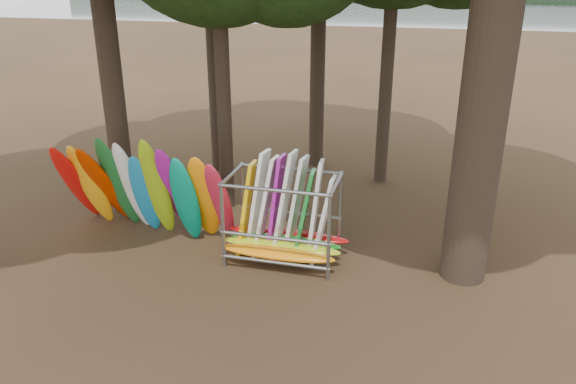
# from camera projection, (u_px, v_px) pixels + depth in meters

# --- Properties ---
(ground) EXTENTS (120.00, 120.00, 0.00)m
(ground) POSITION_uv_depth(u_px,v_px,m) (256.00, 264.00, 14.01)
(ground) COLOR #47331E
(ground) RESTS_ON ground
(lake) EXTENTS (160.00, 160.00, 0.00)m
(lake) POSITION_uv_depth(u_px,v_px,m) (407.00, 28.00, 67.83)
(lake) COLOR gray
(lake) RESTS_ON ground
(kayak_row) EXTENTS (4.90, 2.20, 3.13)m
(kayak_row) POSITION_uv_depth(u_px,v_px,m) (144.00, 190.00, 14.98)
(kayak_row) COLOR red
(kayak_row) RESTS_ON ground
(storage_rack) EXTENTS (3.21, 1.61, 2.85)m
(storage_rack) POSITION_uv_depth(u_px,v_px,m) (283.00, 221.00, 13.90)
(storage_rack) COLOR gray
(storage_rack) RESTS_ON ground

